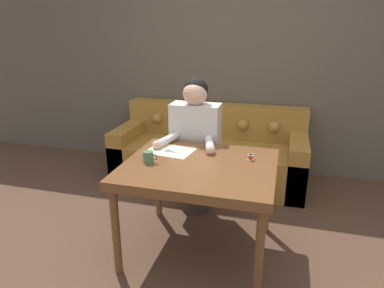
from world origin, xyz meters
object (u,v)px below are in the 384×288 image
(person, at_px, (195,145))
(thread_spool, at_px, (251,157))
(couch, at_px, (210,154))
(scissors, at_px, (171,152))
(mug, at_px, (148,157))
(dining_table, at_px, (199,173))

(person, xyz_separation_m, thread_spool, (0.56, -0.44, 0.10))
(couch, distance_m, thread_spool, 1.45)
(person, height_order, thread_spool, person)
(person, distance_m, scissors, 0.45)
(couch, bearing_deg, thread_spool, -64.40)
(person, height_order, scissors, person)
(person, bearing_deg, mug, -104.69)
(person, bearing_deg, couch, 92.13)
(dining_table, distance_m, scissors, 0.35)
(couch, distance_m, scissors, 1.31)
(dining_table, height_order, mug, mug)
(mug, relative_size, thread_spool, 2.51)
(mug, bearing_deg, couch, 84.15)
(person, bearing_deg, thread_spool, -37.88)
(dining_table, relative_size, mug, 10.06)
(scissors, height_order, thread_spool, thread_spool)
(couch, height_order, thread_spool, couch)
(dining_table, height_order, couch, couch)
(thread_spool, bearing_deg, person, 142.12)
(dining_table, relative_size, thread_spool, 25.26)
(scissors, relative_size, thread_spool, 4.89)
(thread_spool, bearing_deg, couch, 115.60)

